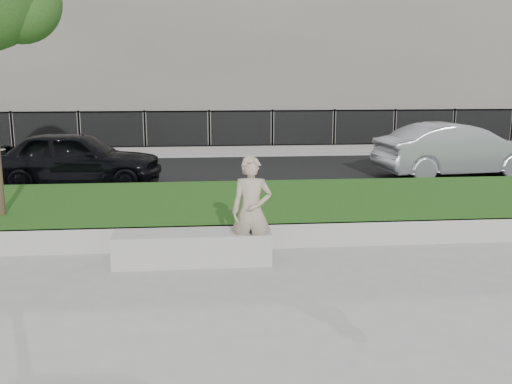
{
  "coord_description": "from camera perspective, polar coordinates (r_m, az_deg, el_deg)",
  "views": [
    {
      "loc": [
        -0.88,
        -7.81,
        2.75
      ],
      "look_at": [
        -0.02,
        1.2,
        0.91
      ],
      "focal_mm": 40.0,
      "sensor_mm": 36.0,
      "label": 1
    }
  ],
  "objects": [
    {
      "name": "iron_fence",
      "position": [
        19.95,
        -2.94,
        5.14
      ],
      "size": [
        32.0,
        0.3,
        1.5
      ],
      "color": "slate",
      "rests_on": "far_pavement"
    },
    {
      "name": "street",
      "position": [
        16.56,
        -2.37,
        2.01
      ],
      "size": [
        34.0,
        7.0,
        0.04
      ],
      "primitive_type": "cube",
      "color": "black",
      "rests_on": "ground"
    },
    {
      "name": "man",
      "position": [
        8.32,
        -0.44,
        -1.96
      ],
      "size": [
        0.64,
        0.47,
        1.62
      ],
      "primitive_type": "imported",
      "rotation": [
        0.0,
        0.0,
        -0.15
      ],
      "color": "tan",
      "rests_on": "ground"
    },
    {
      "name": "stone_bench",
      "position": [
        8.59,
        -6.37,
        -5.56
      ],
      "size": [
        2.33,
        0.58,
        0.48
      ],
      "primitive_type": "cube",
      "color": "#A09D96",
      "rests_on": "ground"
    },
    {
      "name": "car_silver",
      "position": [
        16.57,
        19.49,
        3.98
      ],
      "size": [
        4.57,
        2.07,
        1.46
      ],
      "primitive_type": "imported",
      "rotation": [
        0.0,
        0.0,
        1.69
      ],
      "color": "#9C9EA5",
      "rests_on": "street"
    },
    {
      "name": "book",
      "position": [
        8.6,
        -0.13,
        -3.73
      ],
      "size": [
        0.27,
        0.22,
        0.03
      ],
      "primitive_type": "cube",
      "rotation": [
        0.0,
        0.0,
        0.26
      ],
      "color": "beige",
      "rests_on": "stone_bench"
    },
    {
      "name": "car_dark",
      "position": [
        14.8,
        -17.53,
        3.2
      ],
      "size": [
        4.26,
        1.94,
        1.42
      ],
      "primitive_type": "imported",
      "rotation": [
        0.0,
        0.0,
        1.5
      ],
      "color": "black",
      "rests_on": "street"
    },
    {
      "name": "grass_bank",
      "position": [
        11.14,
        -0.81,
        -1.72
      ],
      "size": [
        34.0,
        4.0,
        0.4
      ],
      "primitive_type": "cube",
      "color": "black",
      "rests_on": "ground"
    },
    {
      "name": "building_facade",
      "position": [
        27.92,
        -3.81,
        16.1
      ],
      "size": [
        34.0,
        10.0,
        10.0
      ],
      "primitive_type": "cube",
      "color": "slate",
      "rests_on": "ground"
    },
    {
      "name": "ground",
      "position": [
        8.33,
        0.9,
        -7.77
      ],
      "size": [
        90.0,
        90.0,
        0.0
      ],
      "primitive_type": "plane",
      "color": "gray",
      "rests_on": "ground"
    },
    {
      "name": "far_pavement",
      "position": [
        21.0,
        -3.05,
        4.13
      ],
      "size": [
        34.0,
        3.0,
        0.12
      ],
      "primitive_type": "cube",
      "color": "gray",
      "rests_on": "ground"
    },
    {
      "name": "grass_kerb",
      "position": [
        9.25,
        0.19,
        -4.48
      ],
      "size": [
        34.0,
        0.08,
        0.4
      ],
      "primitive_type": "cube",
      "color": "#A09D96",
      "rests_on": "ground"
    }
  ]
}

